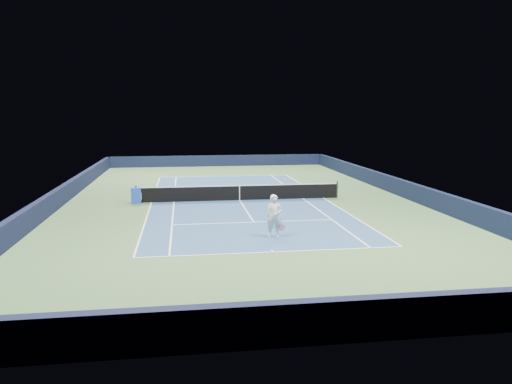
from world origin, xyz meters
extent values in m
plane|color=#3A5C32|center=(0.00, 0.00, 0.00)|extent=(40.00, 40.00, 0.00)
cube|color=black|center=(0.00, 19.82, 0.55)|extent=(22.00, 0.35, 1.10)
cube|color=black|center=(0.00, -19.82, 0.55)|extent=(22.00, 0.35, 1.10)
cube|color=black|center=(10.82, 0.00, 0.55)|extent=(0.35, 40.00, 1.10)
cube|color=black|center=(-10.82, 0.00, 0.55)|extent=(0.35, 40.00, 1.10)
cube|color=navy|center=(0.00, 0.00, 0.00)|extent=(10.97, 23.77, 0.01)
cube|color=white|center=(0.00, 11.88, 0.01)|extent=(10.97, 0.08, 0.00)
cube|color=white|center=(0.00, -11.88, 0.01)|extent=(10.97, 0.08, 0.00)
cube|color=white|center=(5.49, 0.00, 0.01)|extent=(0.08, 23.77, 0.00)
cube|color=white|center=(-5.49, 0.00, 0.01)|extent=(0.08, 23.77, 0.00)
cube|color=white|center=(4.12, 0.00, 0.01)|extent=(0.08, 23.77, 0.00)
cube|color=white|center=(-4.12, 0.00, 0.01)|extent=(0.08, 23.77, 0.00)
cube|color=white|center=(0.00, 6.40, 0.01)|extent=(8.23, 0.08, 0.00)
cube|color=white|center=(0.00, -6.40, 0.01)|extent=(8.23, 0.08, 0.00)
cube|color=white|center=(0.00, 0.00, 0.01)|extent=(0.08, 12.80, 0.00)
cube|color=white|center=(0.00, 11.73, 0.01)|extent=(0.08, 0.30, 0.00)
cube|color=white|center=(0.00, -11.73, 0.01)|extent=(0.08, 0.30, 0.00)
cylinder|color=black|center=(-6.40, 0.00, 0.54)|extent=(0.10, 0.10, 1.07)
cylinder|color=black|center=(6.40, 0.00, 0.54)|extent=(0.10, 0.10, 1.07)
cube|color=black|center=(0.00, 0.00, 0.46)|extent=(12.80, 0.03, 0.91)
cube|color=white|center=(0.00, 0.00, 0.94)|extent=(12.80, 0.04, 0.06)
cube|color=white|center=(0.00, 0.00, 0.46)|extent=(0.05, 0.04, 0.91)
cube|color=#1E45B6|center=(-6.40, -0.10, 0.49)|extent=(0.64, 0.59, 0.98)
cube|color=white|center=(-6.11, -0.10, 0.45)|extent=(0.09, 0.43, 0.44)
imported|color=silver|center=(0.47, -9.56, 0.98)|extent=(0.75, 0.54, 1.94)
cylinder|color=pink|center=(0.79, -9.61, 0.70)|extent=(0.03, 0.03, 0.32)
cylinder|color=black|center=(0.79, -9.61, 0.46)|extent=(0.32, 0.03, 0.32)
cylinder|color=#C5809B|center=(0.79, -9.61, 0.46)|extent=(0.34, 0.03, 0.34)
sphere|color=gold|center=(0.57, -8.56, 2.52)|extent=(0.07, 0.07, 0.07)
camera|label=1|loc=(-3.50, -30.96, 5.63)|focal=35.00mm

